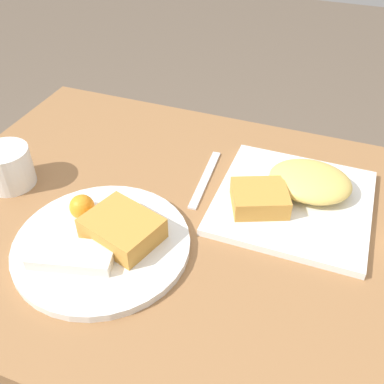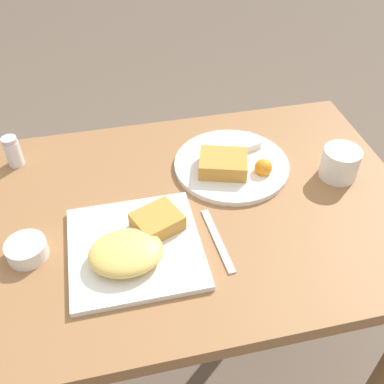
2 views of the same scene
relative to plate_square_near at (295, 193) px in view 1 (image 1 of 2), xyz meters
name	(u,v)px [view 1 (image 1 of 2)]	position (x,y,z in m)	size (l,w,h in m)	color
dining_table	(197,258)	(0.15, 0.11, -0.12)	(1.04, 0.72, 0.76)	olive
plate_square_near	(295,193)	(0.00, 0.00, 0.00)	(0.28, 0.28, 0.06)	white
plate_oval_far	(103,240)	(0.27, 0.22, -0.01)	(0.29, 0.29, 0.05)	white
butter_knife	(205,179)	(0.18, -0.01, -0.02)	(0.03, 0.19, 0.00)	silver
coffee_mug	(8,167)	(0.53, 0.14, 0.02)	(0.09, 0.09, 0.08)	white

